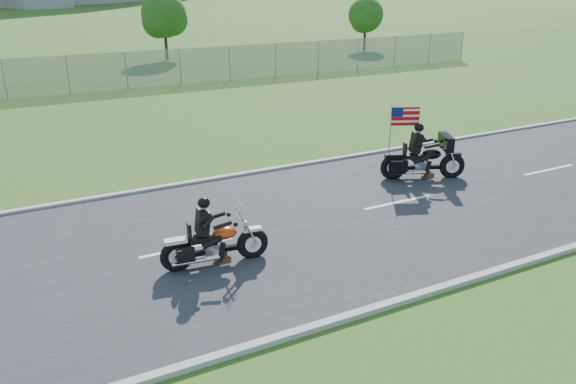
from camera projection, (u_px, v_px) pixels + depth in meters
name	position (u px, v px, depth m)	size (l,w,h in m)	color
ground	(266.00, 232.00, 13.72)	(420.00, 420.00, 0.00)	#284D18
road	(266.00, 231.00, 13.71)	(120.00, 8.00, 0.04)	#28282B
curb_north	(210.00, 180.00, 17.06)	(120.00, 0.18, 0.12)	#9E9B93
curb_south	(359.00, 314.00, 10.34)	(120.00, 0.18, 0.12)	#9E9B93
fence	(4.00, 79.00, 27.81)	(60.00, 0.03, 2.00)	gray
tree_fence_near	(164.00, 17.00, 40.11)	(3.52, 3.28, 4.75)	#382316
tree_fence_far	(366.00, 17.00, 45.36)	(3.08, 2.87, 4.20)	#382316
motorcycle_lead	(213.00, 244.00, 11.98)	(2.39, 0.73, 1.61)	black
motorcycle_follow	(423.00, 160.00, 17.04)	(2.50, 1.38, 2.20)	black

